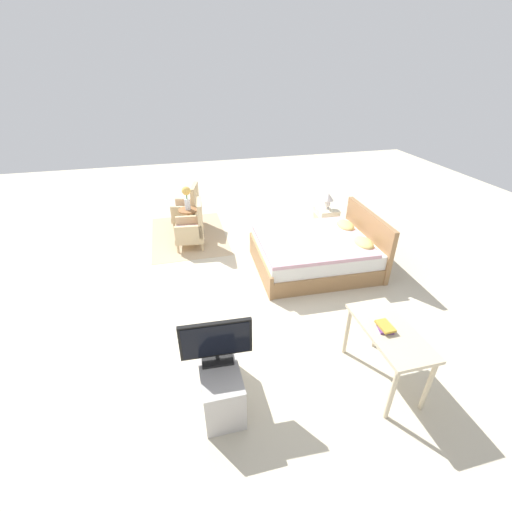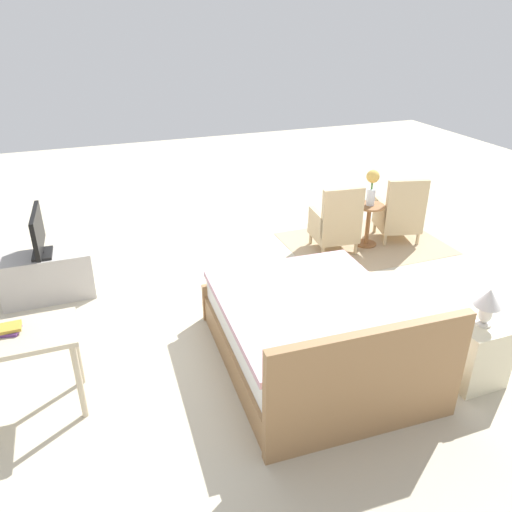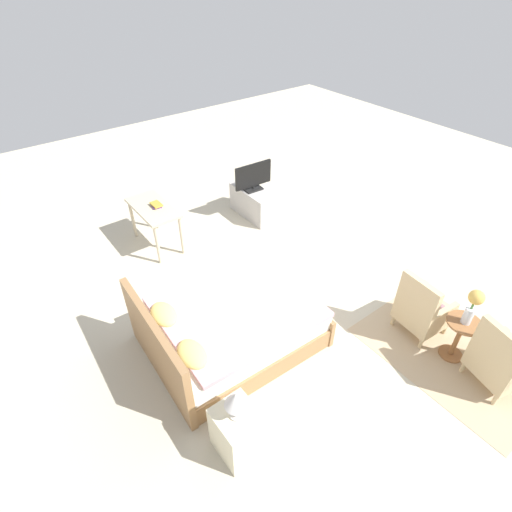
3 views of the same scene
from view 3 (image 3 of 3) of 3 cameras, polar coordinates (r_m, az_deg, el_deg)
name	(u,v)px [view 3 (image 3 of 3)]	position (r m, az deg, el deg)	size (l,w,h in m)	color
ground_plane	(286,294)	(5.84, 4.27, -5.41)	(16.00, 16.00, 0.00)	beige
floor_rug	(452,353)	(5.65, 26.18, -12.29)	(2.10, 1.50, 0.01)	tan
bed	(228,326)	(5.00, -3.99, -9.90)	(1.67, 2.06, 0.96)	#997047
armchair_by_window_left	(499,361)	(5.27, 31.43, -12.72)	(0.66, 0.66, 0.92)	#CCB284
armchair_by_window_right	(421,310)	(5.47, 22.57, -7.13)	(0.59, 0.59, 0.92)	#CCB284
side_table	(459,335)	(5.37, 27.02, -9.99)	(0.40, 0.40, 0.58)	#936038
flower_vase	(474,304)	(5.04, 28.65, -6.03)	(0.17, 0.17, 0.48)	silver
nightstand	(238,432)	(4.21, -2.63, -23.78)	(0.44, 0.41, 0.58)	beige
table_lamp	(236,402)	(3.77, -2.87, -20.13)	(0.22, 0.22, 0.33)	silver
tv_stand	(253,203)	(7.41, -0.38, 7.63)	(0.96, 0.40, 0.53)	#B7B2AD
tv_flatscreen	(253,177)	(7.16, -0.41, 11.26)	(0.22, 0.72, 0.50)	black
vanity_desk	(154,213)	(6.63, -14.40, 6.03)	(1.04, 0.52, 0.73)	beige
book_stack	(156,205)	(6.56, -14.04, 7.09)	(0.21, 0.18, 0.05)	#66387A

